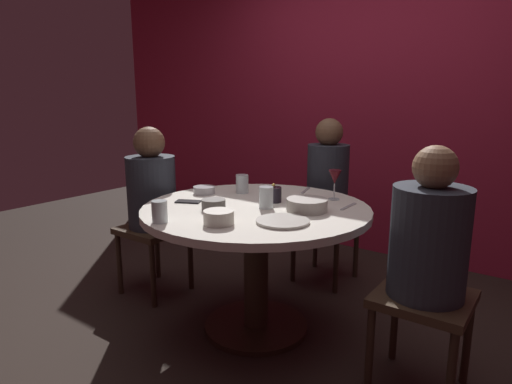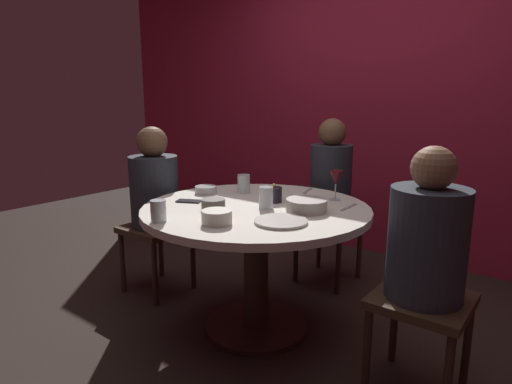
{
  "view_description": "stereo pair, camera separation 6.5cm",
  "coord_description": "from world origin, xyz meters",
  "px_view_note": "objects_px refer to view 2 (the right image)",
  "views": [
    {
      "loc": [
        1.36,
        -1.89,
        1.33
      ],
      "look_at": [
        0.0,
        0.0,
        0.82
      ],
      "focal_mm": 30.5,
      "sensor_mm": 36.0,
      "label": 1
    },
    {
      "loc": [
        1.41,
        -1.85,
        1.33
      ],
      "look_at": [
        0.0,
        0.0,
        0.82
      ],
      "focal_mm": 30.5,
      "sensor_mm": 36.0,
      "label": 2
    }
  ],
  "objects_px": {
    "dining_table": "(256,235)",
    "bowl_salad_center": "(306,205)",
    "seated_diner_back": "(330,184)",
    "wine_glass": "(336,179)",
    "seated_diner_left": "(154,191)",
    "cup_by_left_diner": "(158,211)",
    "bowl_small_white": "(217,217)",
    "dinner_plate": "(281,221)",
    "cell_phone": "(189,201)",
    "seated_diner_right": "(427,246)",
    "candle_holder": "(274,195)",
    "cup_near_candle": "(266,197)",
    "bowl_sauce_side": "(213,204)",
    "cup_by_right_diner": "(244,184)",
    "bowl_serving_large": "(206,190)"
  },
  "relations": [
    {
      "from": "seated_diner_left",
      "to": "wine_glass",
      "type": "distance_m",
      "value": 1.21
    },
    {
      "from": "seated_diner_back",
      "to": "bowl_serving_large",
      "type": "distance_m",
      "value": 0.92
    },
    {
      "from": "candle_holder",
      "to": "bowl_salad_center",
      "type": "bearing_deg",
      "value": -14.23
    },
    {
      "from": "candle_holder",
      "to": "bowl_sauce_side",
      "type": "bearing_deg",
      "value": -115.35
    },
    {
      "from": "wine_glass",
      "to": "cell_phone",
      "type": "relative_size",
      "value": 1.26
    },
    {
      "from": "seated_diner_right",
      "to": "cup_near_candle",
      "type": "height_order",
      "value": "seated_diner_right"
    },
    {
      "from": "wine_glass",
      "to": "cup_near_candle",
      "type": "height_order",
      "value": "wine_glass"
    },
    {
      "from": "seated_diner_back",
      "to": "dinner_plate",
      "type": "xyz_separation_m",
      "value": [
        0.29,
        -1.05,
        0.02
      ]
    },
    {
      "from": "dinner_plate",
      "to": "cup_near_candle",
      "type": "distance_m",
      "value": 0.3
    },
    {
      "from": "seated_diner_left",
      "to": "cup_by_left_diner",
      "type": "distance_m",
      "value": 0.85
    },
    {
      "from": "bowl_salad_center",
      "to": "cup_by_left_diner",
      "type": "bearing_deg",
      "value": -127.84
    },
    {
      "from": "dining_table",
      "to": "cell_phone",
      "type": "height_order",
      "value": "cell_phone"
    },
    {
      "from": "seated_diner_left",
      "to": "seated_diner_back",
      "type": "bearing_deg",
      "value": 45.41
    },
    {
      "from": "seated_diner_back",
      "to": "bowl_small_white",
      "type": "distance_m",
      "value": 1.26
    },
    {
      "from": "dining_table",
      "to": "bowl_salad_center",
      "type": "xyz_separation_m",
      "value": [
        0.28,
        0.07,
        0.2
      ]
    },
    {
      "from": "seated_diner_left",
      "to": "seated_diner_right",
      "type": "distance_m",
      "value": 1.78
    },
    {
      "from": "dinner_plate",
      "to": "cup_by_left_diner",
      "type": "height_order",
      "value": "cup_by_left_diner"
    },
    {
      "from": "candle_holder",
      "to": "cup_by_left_diner",
      "type": "relative_size",
      "value": 1.01
    },
    {
      "from": "dining_table",
      "to": "bowl_small_white",
      "type": "height_order",
      "value": "bowl_small_white"
    },
    {
      "from": "bowl_salad_center",
      "to": "dinner_plate",
      "type": "bearing_deg",
      "value": -87.0
    },
    {
      "from": "cup_by_right_diner",
      "to": "seated_diner_right",
      "type": "bearing_deg",
      "value": -10.67
    },
    {
      "from": "seated_diner_left",
      "to": "seated_diner_right",
      "type": "relative_size",
      "value": 1.01
    },
    {
      "from": "cell_phone",
      "to": "bowl_small_white",
      "type": "height_order",
      "value": "bowl_small_white"
    },
    {
      "from": "seated_diner_left",
      "to": "seated_diner_back",
      "type": "distance_m",
      "value": 1.22
    },
    {
      "from": "bowl_small_white",
      "to": "cup_by_right_diner",
      "type": "height_order",
      "value": "cup_by_right_diner"
    },
    {
      "from": "cell_phone",
      "to": "bowl_serving_large",
      "type": "height_order",
      "value": "bowl_serving_large"
    },
    {
      "from": "seated_diner_back",
      "to": "wine_glass",
      "type": "height_order",
      "value": "seated_diner_back"
    },
    {
      "from": "seated_diner_back",
      "to": "cup_by_right_diner",
      "type": "relative_size",
      "value": 10.24
    },
    {
      "from": "seated_diner_back",
      "to": "dinner_plate",
      "type": "relative_size",
      "value": 4.57
    },
    {
      "from": "bowl_salad_center",
      "to": "cup_near_candle",
      "type": "distance_m",
      "value": 0.22
    },
    {
      "from": "wine_glass",
      "to": "bowl_serving_large",
      "type": "height_order",
      "value": "wine_glass"
    },
    {
      "from": "seated_diner_right",
      "to": "bowl_salad_center",
      "type": "relative_size",
      "value": 5.23
    },
    {
      "from": "seated_diner_back",
      "to": "wine_glass",
      "type": "xyz_separation_m",
      "value": [
        0.28,
        -0.48,
        0.14
      ]
    },
    {
      "from": "cup_by_left_diner",
      "to": "cup_by_right_diner",
      "type": "xyz_separation_m",
      "value": [
        -0.08,
        0.75,
        0.0
      ]
    },
    {
      "from": "seated_diner_right",
      "to": "cell_phone",
      "type": "xyz_separation_m",
      "value": [
        -1.29,
        -0.15,
        0.04
      ]
    },
    {
      "from": "cup_near_candle",
      "to": "dining_table",
      "type": "bearing_deg",
      "value": -176.28
    },
    {
      "from": "seated_diner_back",
      "to": "bowl_sauce_side",
      "type": "distance_m",
      "value": 1.08
    },
    {
      "from": "dining_table",
      "to": "bowl_salad_center",
      "type": "bearing_deg",
      "value": 15.11
    },
    {
      "from": "seated_diner_left",
      "to": "seated_diner_back",
      "type": "height_order",
      "value": "seated_diner_back"
    },
    {
      "from": "cup_near_candle",
      "to": "cup_by_left_diner",
      "type": "height_order",
      "value": "cup_near_candle"
    },
    {
      "from": "dinner_plate",
      "to": "cup_near_candle",
      "type": "bearing_deg",
      "value": 139.76
    },
    {
      "from": "cell_phone",
      "to": "bowl_salad_center",
      "type": "relative_size",
      "value": 0.65
    },
    {
      "from": "bowl_serving_large",
      "to": "candle_holder",
      "type": "bearing_deg",
      "value": 8.38
    },
    {
      "from": "candle_holder",
      "to": "cup_by_left_diner",
      "type": "height_order",
      "value": "candle_holder"
    },
    {
      "from": "bowl_salad_center",
      "to": "cell_phone",
      "type": "bearing_deg",
      "value": -160.61
    },
    {
      "from": "dinner_plate",
      "to": "cell_phone",
      "type": "relative_size",
      "value": 1.85
    },
    {
      "from": "cell_phone",
      "to": "seated_diner_right",
      "type": "bearing_deg",
      "value": 71.2
    },
    {
      "from": "seated_diner_right",
      "to": "candle_holder",
      "type": "distance_m",
      "value": 0.91
    },
    {
      "from": "dining_table",
      "to": "dinner_plate",
      "type": "height_order",
      "value": "dinner_plate"
    },
    {
      "from": "wine_glass",
      "to": "dining_table",
      "type": "bearing_deg",
      "value": -125.58
    }
  ]
}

